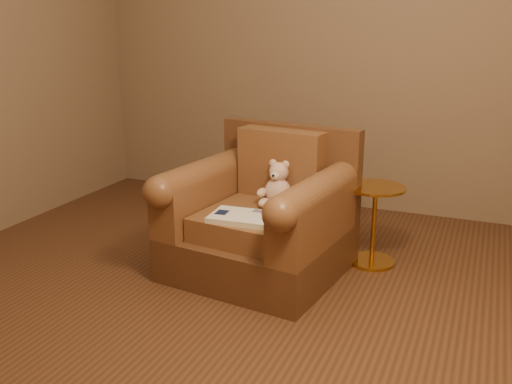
% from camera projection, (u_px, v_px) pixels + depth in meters
% --- Properties ---
extents(floor, '(4.00, 4.00, 0.00)m').
position_uv_depth(floor, '(222.00, 310.00, 3.00)').
color(floor, '#54321D').
rests_on(floor, ground).
extents(armchair, '(1.04, 1.00, 0.84)m').
position_uv_depth(armchair, '(262.00, 218.00, 3.41)').
color(armchair, '#56331C').
rests_on(armchair, floor).
extents(teddy_bear, '(0.20, 0.22, 0.27)m').
position_uv_depth(teddy_bear, '(277.00, 188.00, 3.39)').
color(teddy_bear, beige).
rests_on(teddy_bear, armchair).
extents(guidebook, '(0.42, 0.27, 0.03)m').
position_uv_depth(guidebook, '(246.00, 218.00, 3.14)').
color(guidebook, beige).
rests_on(guidebook, armchair).
extents(side_table, '(0.36, 0.36, 0.50)m').
position_uv_depth(side_table, '(374.00, 222.00, 3.50)').
color(side_table, gold).
rests_on(side_table, floor).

